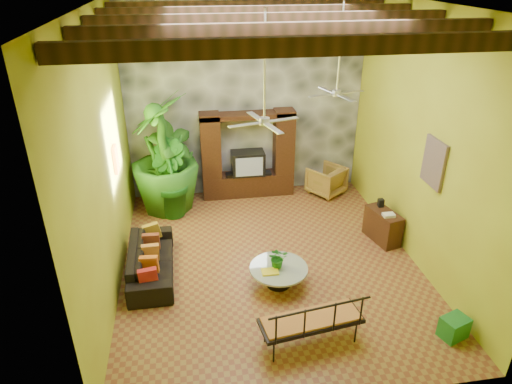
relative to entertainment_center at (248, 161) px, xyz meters
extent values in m
plane|color=brown|center=(0.00, -3.14, -0.97)|extent=(7.00, 7.00, 0.00)
cube|color=silver|center=(0.00, -3.14, 4.03)|extent=(6.00, 7.00, 0.02)
cube|color=#9C9823|center=(0.00, 0.36, 1.53)|extent=(6.00, 0.02, 5.00)
cube|color=#9C9823|center=(-3.00, -3.14, 1.53)|extent=(0.02, 7.00, 5.00)
cube|color=#9C9823|center=(3.00, -3.14, 1.53)|extent=(0.02, 7.00, 5.00)
cube|color=#3E4246|center=(0.00, 0.30, 1.53)|extent=(5.98, 0.10, 4.98)
cube|color=#321C0F|center=(0.00, -5.74, 3.81)|extent=(5.95, 0.16, 0.22)
cube|color=#321C0F|center=(0.00, -4.44, 3.81)|extent=(5.95, 0.16, 0.22)
cube|color=#321C0F|center=(0.00, -3.14, 3.81)|extent=(5.95, 0.16, 0.22)
cube|color=#321C0F|center=(0.00, -1.84, 3.81)|extent=(5.95, 0.16, 0.22)
cube|color=#321C0F|center=(0.00, -0.54, 3.81)|extent=(5.95, 0.16, 0.22)
cube|color=black|center=(0.00, 0.00, -0.67)|extent=(2.40, 0.50, 0.60)
cube|color=black|center=(-0.95, 0.00, 0.33)|extent=(0.50, 0.48, 2.00)
cube|color=black|center=(0.95, 0.00, 0.33)|extent=(0.50, 0.48, 2.00)
cube|color=black|center=(0.00, 0.00, 1.23)|extent=(2.40, 0.48, 0.12)
cube|color=black|center=(0.00, -0.02, -0.05)|extent=(0.85, 0.52, 0.62)
cube|color=#8C99A8|center=(0.00, -0.29, -0.05)|extent=(0.70, 0.02, 0.50)
cylinder|color=silver|center=(-0.20, -3.54, 3.13)|extent=(0.04, 0.04, 1.80)
cylinder|color=silver|center=(-0.20, -3.54, 2.23)|extent=(0.18, 0.18, 0.12)
cube|color=silver|center=(0.15, -3.44, 2.21)|extent=(0.58, 0.26, 0.01)
cube|color=silver|center=(-0.29, -3.19, 2.21)|extent=(0.26, 0.58, 0.01)
cube|color=silver|center=(-0.55, -3.63, 2.21)|extent=(0.58, 0.26, 0.01)
cube|color=silver|center=(-0.11, -3.88, 2.21)|extent=(0.26, 0.58, 0.01)
cylinder|color=silver|center=(1.60, -1.94, 3.13)|extent=(0.04, 0.04, 1.80)
cylinder|color=silver|center=(1.60, -1.94, 2.23)|extent=(0.18, 0.18, 0.12)
cube|color=silver|center=(1.95, -1.84, 2.21)|extent=(0.58, 0.26, 0.01)
cube|color=silver|center=(1.51, -1.59, 2.21)|extent=(0.26, 0.58, 0.01)
cube|color=silver|center=(1.25, -2.03, 2.21)|extent=(0.58, 0.26, 0.01)
cube|color=silver|center=(1.69, -2.28, 2.21)|extent=(0.26, 0.58, 0.01)
cube|color=gold|center=(-2.96, -2.14, 1.13)|extent=(0.06, 0.32, 0.55)
cube|color=#234E81|center=(2.96, -3.74, 1.33)|extent=(0.06, 0.70, 0.90)
imported|color=black|center=(-2.40, -3.17, -0.65)|extent=(0.87, 2.17, 0.63)
imported|color=olive|center=(2.08, -0.27, -0.58)|extent=(1.17, 1.17, 0.77)
imported|color=#235917|center=(-1.89, -0.29, 0.15)|extent=(1.41, 1.31, 2.22)
imported|color=#165517|center=(-2.03, -0.75, -0.02)|extent=(1.25, 1.32, 1.89)
imported|color=#29691B|center=(-2.11, -0.45, 0.52)|extent=(1.85, 1.85, 2.98)
cylinder|color=black|center=(0.04, -3.92, -0.79)|extent=(0.47, 0.47, 0.36)
cylinder|color=#AFBBB6|center=(0.04, -3.92, -0.59)|extent=(1.12, 1.12, 0.04)
imported|color=#1C641A|center=(0.02, -3.89, -0.36)|extent=(0.38, 0.33, 0.41)
cube|color=gold|center=(-0.16, -4.05, -0.55)|extent=(0.32, 0.23, 0.03)
cube|color=black|center=(0.25, -5.48, -0.52)|extent=(1.73, 0.79, 0.07)
cube|color=#B76E33|center=(0.25, -5.48, -0.48)|extent=(1.64, 0.72, 0.06)
cube|color=black|center=(0.25, -5.78, -0.25)|extent=(1.66, 0.28, 0.54)
cube|color=#352211|center=(2.65, -2.72, -0.60)|extent=(0.62, 0.98, 0.72)
cube|color=#1D6F2A|center=(2.65, -5.73, -0.78)|extent=(0.52, 0.45, 0.38)
camera|label=1|loc=(-1.51, -10.88, 4.67)|focal=32.00mm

